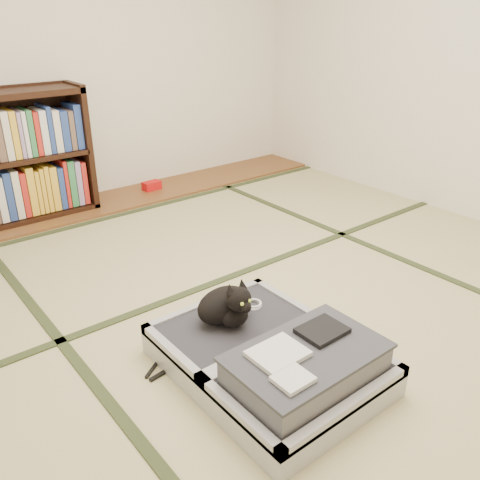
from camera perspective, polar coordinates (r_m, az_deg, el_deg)
floor at (r=2.72m, az=3.81°, el=-7.49°), size 4.50×4.50×0.00m
wood_strip at (r=4.25m, az=-14.57°, el=4.14°), size 4.00×0.50×0.02m
red_item at (r=4.44m, az=-9.89°, el=6.05°), size 0.15×0.10×0.07m
room_shell at (r=2.30m, az=4.92°, el=25.02°), size 4.50×4.50×4.50m
tatami_borders at (r=3.05m, az=-2.43°, el=-3.57°), size 4.00×4.50×0.01m
suitcase at (r=2.20m, az=3.77°, el=-13.25°), size 0.69×0.93×0.27m
cat at (r=2.30m, az=-1.41°, el=-7.36°), size 0.31×0.31×0.25m
cable_coil at (r=2.46m, az=1.42°, el=-7.23°), size 0.10×0.10×0.02m
hanger at (r=2.36m, az=-6.86°, el=-13.02°), size 0.37×0.19×0.01m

